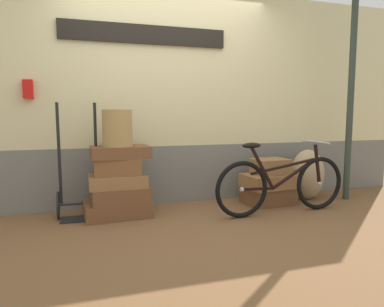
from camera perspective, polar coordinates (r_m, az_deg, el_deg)
name	(u,v)px	position (r m, az deg, el deg)	size (l,w,h in m)	color
ground	(186,223)	(3.81, -1.00, -10.99)	(8.75, 5.20, 0.06)	brown
station_building	(167,97)	(4.45, -4.08, 8.92)	(6.75, 0.74, 2.60)	slate
suitcase_0	(117,209)	(3.99, -11.85, -8.62)	(0.69, 0.46, 0.17)	brown
suitcase_1	(120,194)	(3.93, -11.44, -6.38)	(0.60, 0.41, 0.16)	brown
suitcase_2	(118,181)	(3.90, -11.79, -4.30)	(0.60, 0.39, 0.13)	olive
suitcase_3	(117,167)	(3.87, -11.81, -2.07)	(0.48, 0.31, 0.18)	brown
suitcase_4	(120,152)	(3.88, -11.37, 0.23)	(0.61, 0.38, 0.13)	brown
suitcase_5	(268,195)	(4.54, 12.05, -6.51)	(0.57, 0.44, 0.20)	brown
suitcase_6	(268,181)	(4.47, 12.08, -4.30)	(0.60, 0.43, 0.16)	olive
suitcase_7	(270,166)	(4.48, 12.36, -2.02)	(0.41, 0.32, 0.19)	olive
wicker_basket	(117,128)	(3.83, -11.84, 3.98)	(0.31, 0.31, 0.39)	#A8844C
luggage_trolley	(79,192)	(4.00, -17.57, -5.92)	(0.45, 0.37, 1.22)	black
burlap_sack	(307,174)	(4.86, 17.94, -3.19)	(0.45, 0.38, 0.64)	tan
bicycle	(282,184)	(4.08, 14.13, -4.73)	(1.62, 0.46, 0.80)	black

